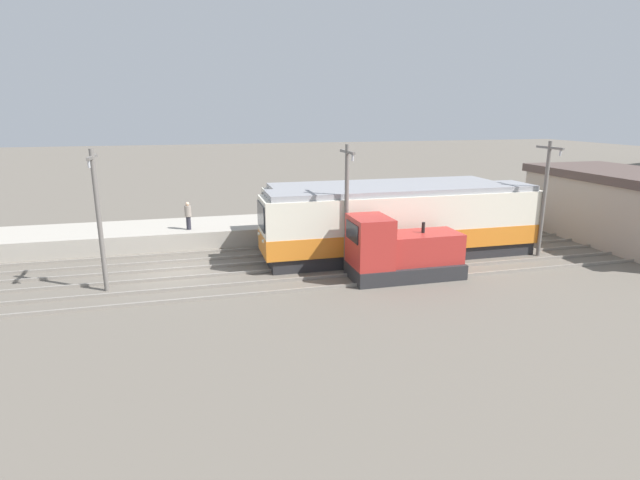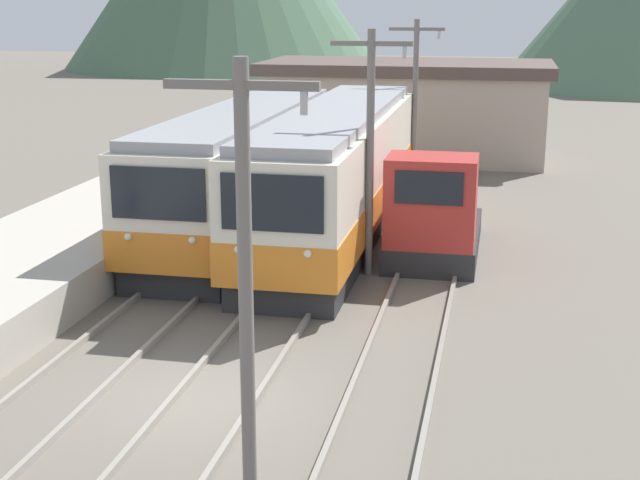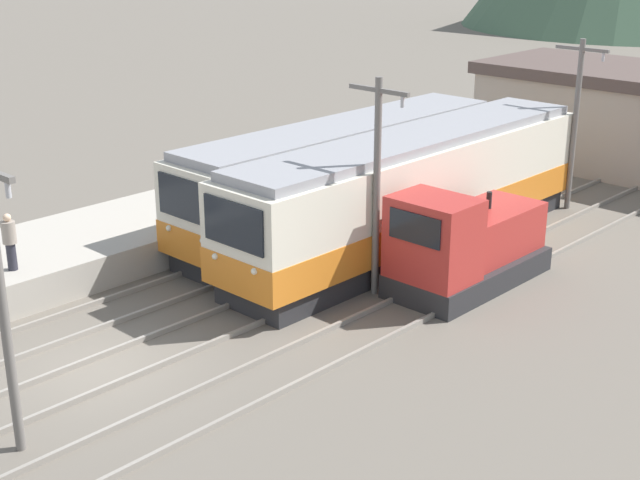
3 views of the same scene
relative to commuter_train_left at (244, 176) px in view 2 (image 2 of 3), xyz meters
The scene contains 11 objects.
ground_plane 11.83m from the commuter_train_left, 77.17° to the right, with size 200.00×200.00×0.00m, color #665E54.
track_left 11.53m from the commuter_train_left, 90.00° to the right, with size 1.54×60.00×0.14m.
track_center 11.87m from the commuter_train_left, 76.22° to the right, with size 1.54×60.00×0.14m.
track_right 12.91m from the commuter_train_left, 63.06° to the right, with size 1.54×60.00×0.14m.
commuter_train_left is the anchor object (origin of this frame).
commuter_train_center 2.80m from the commuter_train_left, ahead, with size 2.84×15.15×3.79m.
shunting_locomotive 5.97m from the commuter_train_left, 12.64° to the right, with size 2.40×5.32×3.00m.
catenary_mast_near 15.15m from the commuter_train_left, 73.38° to the right, with size 2.00×0.20×6.15m.
catenary_mast_mid 5.77m from the commuter_train_left, 38.79° to the right, with size 2.00×0.20×6.15m.
catenary_mast_far 8.81m from the commuter_train_left, 60.15° to the left, with size 2.00×0.20×6.15m.
station_building 14.94m from the commuter_train_left, 77.54° to the left, with size 12.60×6.30×4.20m.
Camera 2 is at (4.91, -13.72, 6.82)m, focal length 50.00 mm.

